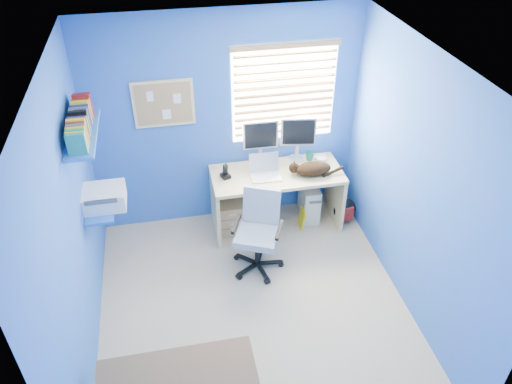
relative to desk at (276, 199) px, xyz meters
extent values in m
cube|color=tan|center=(-0.51, -1.26, -0.37)|extent=(3.00, 3.20, 0.00)
cube|color=white|center=(-0.51, -1.26, 2.13)|extent=(3.00, 3.20, 0.00)
cube|color=blue|center=(-0.51, 0.34, 0.88)|extent=(3.00, 0.01, 2.50)
cube|color=blue|center=(-0.51, -2.86, 0.88)|extent=(3.00, 0.01, 2.50)
cube|color=blue|center=(-2.01, -1.26, 0.88)|extent=(0.01, 3.20, 2.50)
cube|color=blue|center=(0.99, -1.26, 0.88)|extent=(0.01, 3.20, 2.50)
cube|color=#E4CC88|center=(0.00, 0.00, 0.00)|extent=(1.48, 0.65, 0.74)
cube|color=silver|center=(-0.14, -0.06, 0.48)|extent=(0.34, 0.27, 0.22)
cube|color=silver|center=(-0.14, 0.26, 0.64)|extent=(0.40, 0.13, 0.54)
cube|color=silver|center=(0.29, 0.25, 0.64)|extent=(0.41, 0.18, 0.54)
cube|color=black|center=(-0.58, 0.03, 0.45)|extent=(0.12, 0.13, 0.17)
imported|color=#197965|center=(0.43, 0.19, 0.42)|extent=(0.10, 0.09, 0.10)
cylinder|color=silver|center=(0.55, 0.12, 0.41)|extent=(0.13, 0.13, 0.07)
ellipsoid|color=black|center=(0.39, -0.11, 0.44)|extent=(0.44, 0.29, 0.15)
cube|color=beige|center=(0.44, 0.09, -0.14)|extent=(0.23, 0.45, 0.45)
cube|color=tan|center=(-0.54, -0.01, -0.17)|extent=(0.35, 0.28, 0.41)
cube|color=yellow|center=(0.30, -0.11, -0.25)|extent=(0.03, 0.17, 0.24)
ellipsoid|color=black|center=(0.83, -0.10, -0.21)|extent=(0.28, 0.22, 0.32)
cylinder|color=black|center=(-0.37, -0.69, -0.34)|extent=(0.69, 0.69, 0.06)
cylinder|color=black|center=(-0.37, -0.69, -0.13)|extent=(0.07, 0.07, 0.35)
cube|color=#ADBDC4|center=(-0.37, -0.69, 0.08)|extent=(0.56, 0.56, 0.08)
cube|color=#ADBDC4|center=(-0.28, -0.50, 0.33)|extent=(0.38, 0.21, 0.41)
cube|color=white|center=(0.14, 0.33, 1.18)|extent=(1.15, 0.01, 1.10)
cube|color=#AA8247|center=(0.14, 0.30, 1.18)|extent=(1.10, 0.03, 1.00)
cube|color=#E4CC88|center=(-1.16, 0.33, 1.18)|extent=(0.64, 0.02, 0.52)
cube|color=tan|center=(-1.16, 0.32, 1.18)|extent=(0.58, 0.01, 0.46)
cube|color=blue|center=(-1.87, -0.51, 0.55)|extent=(0.26, 0.55, 0.03)
cube|color=silver|center=(-1.83, -0.51, 0.65)|extent=(0.42, 0.34, 0.18)
cube|color=blue|center=(-1.88, -0.51, 1.35)|extent=(0.24, 0.90, 0.03)
cube|color=navy|center=(-1.89, -0.51, 1.48)|extent=(0.15, 0.80, 0.22)
camera|label=1|loc=(-1.16, -4.56, 3.46)|focal=35.00mm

